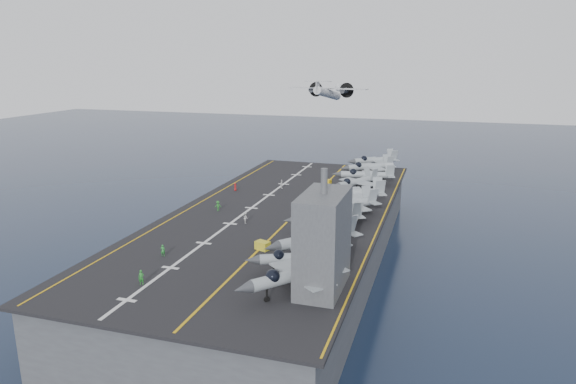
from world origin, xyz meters
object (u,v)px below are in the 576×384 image
(island_superstructure, at_px, (323,230))
(tow_cart_a, at_px, (263,245))
(fighter_jet_0, at_px, (296,274))
(transport_plane, at_px, (328,93))

(island_superstructure, xyz_separation_m, tow_cart_a, (-11.50, 10.19, -6.88))
(island_superstructure, height_order, fighter_jet_0, island_superstructure)
(island_superstructure, height_order, transport_plane, transport_plane)
(island_superstructure, distance_m, transport_plane, 93.96)
(tow_cart_a, xyz_separation_m, transport_plane, (-9.26, 80.89, 16.98))
(fighter_jet_0, xyz_separation_m, tow_cart_a, (-8.80, 12.51, -1.90))
(island_superstructure, relative_size, fighter_jet_0, 0.87)
(island_superstructure, relative_size, tow_cart_a, 6.23)
(island_superstructure, xyz_separation_m, transport_plane, (-20.76, 91.08, 10.11))
(fighter_jet_0, distance_m, transport_plane, 96.31)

